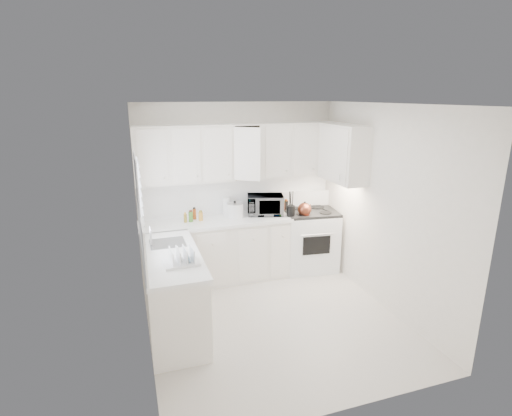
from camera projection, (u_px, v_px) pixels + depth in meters
name	position (u px, v px, depth m)	size (l,w,h in m)	color
floor	(273.00, 318.00, 4.97)	(3.20, 3.20, 0.00)	silver
ceiling	(276.00, 104.00, 4.26)	(3.20, 3.20, 0.00)	white
wall_back	(238.00, 190.00, 6.08)	(3.00, 3.00, 0.00)	white
wall_front	(346.00, 277.00, 3.15)	(3.00, 3.00, 0.00)	white
wall_left	(141.00, 233.00, 4.16)	(3.20, 3.20, 0.00)	white
wall_right	(385.00, 208.00, 5.07)	(3.20, 3.20, 0.00)	white
window_blinds	(140.00, 202.00, 4.42)	(0.06, 0.96, 1.06)	white
lower_cabinets_back	(219.00, 251.00, 5.92)	(2.22, 0.60, 0.90)	white
lower_cabinets_left	(172.00, 293.00, 4.67)	(0.60, 1.60, 0.90)	white
countertop_back	(218.00, 221.00, 5.78)	(2.24, 0.64, 0.05)	white
countertop_left	(171.00, 256.00, 4.54)	(0.64, 1.62, 0.05)	white
backsplash_back	(238.00, 194.00, 6.09)	(2.98, 0.02, 0.55)	white
backsplash_left	(142.00, 234.00, 4.37)	(0.02, 1.60, 0.55)	white
upper_cabinets_back	(240.00, 179.00, 5.87)	(3.00, 0.33, 0.80)	white
upper_cabinets_right	(342.00, 181.00, 5.71)	(0.33, 0.90, 0.80)	white
sink	(167.00, 234.00, 4.82)	(0.42, 0.38, 0.30)	gray
stove	(310.00, 232.00, 6.27)	(0.80, 0.65, 1.23)	white
tea_kettle	(305.00, 208.00, 5.95)	(0.26, 0.22, 0.24)	maroon
frying_pan	(316.00, 207.00, 6.37)	(0.25, 0.43, 0.04)	black
microwave	(265.00, 203.00, 5.99)	(0.53, 0.30, 0.36)	gray
rice_cooker	(235.00, 209.00, 5.86)	(0.25, 0.25, 0.25)	white
paper_towel	(227.00, 206.00, 5.96)	(0.12, 0.12, 0.27)	white
utensil_crock	(291.00, 203.00, 5.88)	(0.13, 0.13, 0.40)	black
dish_rack	(181.00, 255.00, 4.23)	(0.37, 0.28, 0.20)	white
spice_left_0	(185.00, 216.00, 5.74)	(0.06, 0.06, 0.13)	olive
spice_left_1	(191.00, 217.00, 5.68)	(0.06, 0.06, 0.13)	#447D29
spice_left_2	(195.00, 215.00, 5.78)	(0.06, 0.06, 0.13)	#B74C18
spice_left_3	(201.00, 216.00, 5.72)	(0.06, 0.06, 0.13)	gold
sauce_right_0	(276.00, 205.00, 6.19)	(0.06, 0.06, 0.19)	#B74C18
sauce_right_1	(281.00, 205.00, 6.16)	(0.06, 0.06, 0.19)	gold
sauce_right_2	(283.00, 204.00, 6.23)	(0.06, 0.06, 0.19)	#4E2616
sauce_right_3	(287.00, 205.00, 6.19)	(0.06, 0.06, 0.19)	black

